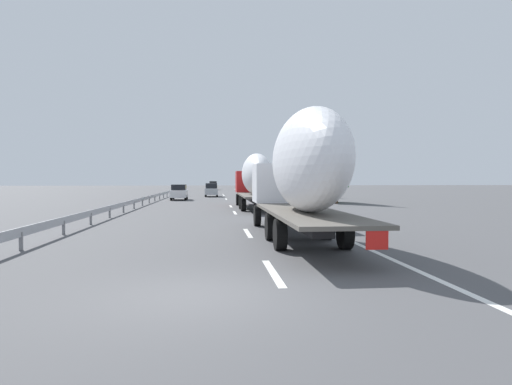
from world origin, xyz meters
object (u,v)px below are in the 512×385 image
Objects in this scene: truck_lead at (255,178)px; car_white_van at (179,192)px; car_yellow_coupe at (213,186)px; truck_trailing at (301,170)px; car_silver_hatch at (211,190)px; road_sign at (263,179)px.

car_white_van is at bearing 24.33° from truck_lead.
car_yellow_coupe is (50.19, -3.80, 0.08)m from car_white_van.
truck_lead is 18.38m from truck_trailing.
truck_lead is 66.28m from car_yellow_coupe.
car_silver_hatch is (43.97, 3.60, -1.76)m from truck_trailing.
truck_trailing reaches higher than truck_lead.
car_yellow_coupe is 1.28× the size of road_sign.
car_silver_hatch is (-40.59, 0.18, -0.06)m from car_yellow_coupe.
car_yellow_coupe is 40.59m from car_silver_hatch.
car_white_van is (15.99, 7.23, -1.56)m from truck_lead.
truck_trailing is 3.20× the size of car_yellow_coupe.
truck_lead is 4.07× the size of road_sign.
truck_lead is at bearing -171.98° from car_silver_hatch.
road_sign is (-3.79, -6.70, 1.44)m from car_silver_hatch.
car_white_van is 10.27m from car_silver_hatch.
road_sign is at bearing -119.47° from car_silver_hatch.
car_white_van is 0.97× the size of car_yellow_coupe.
car_white_van is at bearing 119.39° from road_sign.
truck_lead is at bearing -177.03° from car_yellow_coupe.
car_yellow_coupe is at bearing 8.37° from road_sign.
road_sign is (-44.38, -6.53, 1.38)m from car_yellow_coupe.
car_white_van is 50.34m from car_yellow_coupe.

